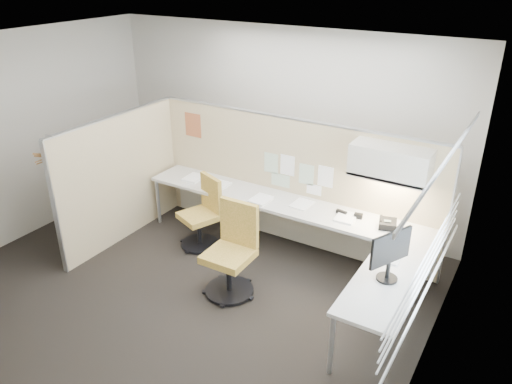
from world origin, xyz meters
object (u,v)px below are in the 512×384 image
Objects in this scene: desk at (300,221)px; monitor at (390,253)px; chair_right at (232,253)px; chair_left at (203,215)px; phone at (387,224)px.

monitor reaches higher than desk.
desk is at bearing 65.84° from chair_right.
phone is at bearing 32.29° from chair_left.
desk is 4.11× the size of chair_left.
chair_right is 4.32× the size of phone.
phone reaches higher than desk.
chair_left is 1.83× the size of monitor.
desk is 1.67m from monitor.
monitor reaches higher than chair_left.
chair_left is 3.85× the size of phone.
phone is (-0.32, 1.02, -0.26)m from monitor.
chair_right is 2.06× the size of monitor.
phone is (2.37, 0.44, 0.33)m from chair_left.
chair_right reaches higher than phone.
chair_right is (-0.41, -0.94, -0.09)m from desk.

